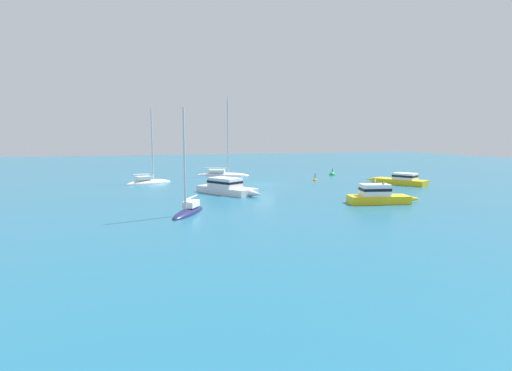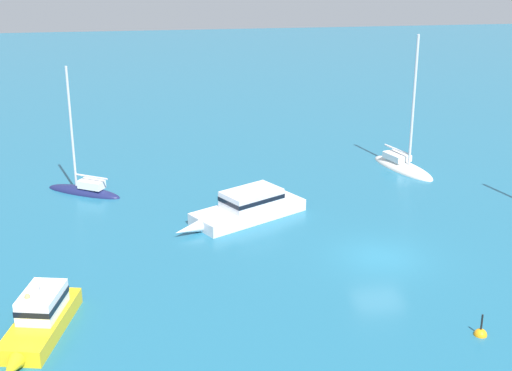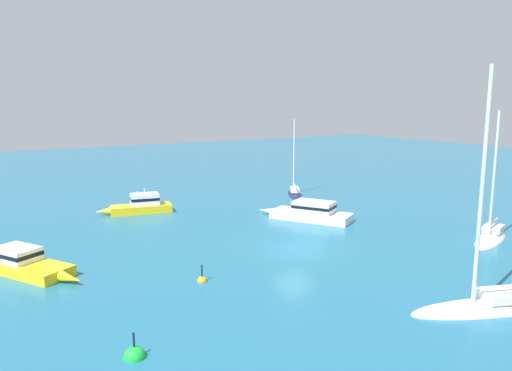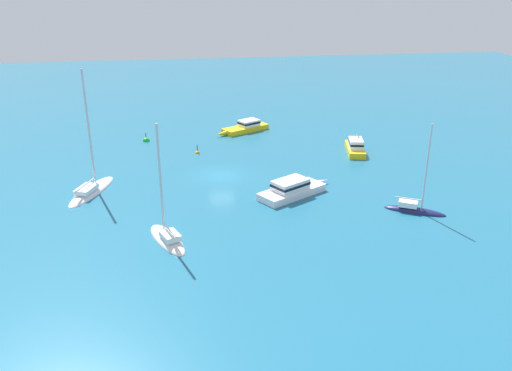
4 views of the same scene
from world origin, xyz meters
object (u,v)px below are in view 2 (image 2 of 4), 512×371
(motor_cruiser, at_px, (40,318))
(ketch, at_px, (403,166))
(powerboat, at_px, (247,207))
(sloop_1, at_px, (84,190))
(channel_buoy, at_px, (480,335))

(motor_cruiser, distance_m, ketch, 28.12)
(powerboat, xyz_separation_m, sloop_1, (5.21, 9.53, -0.45))
(motor_cruiser, relative_size, powerboat, 0.84)
(powerboat, distance_m, channel_buoy, 15.85)
(sloop_1, distance_m, channel_buoy, 25.77)
(motor_cruiser, height_order, channel_buoy, motor_cruiser)
(sloop_1, bearing_deg, powerboat, -178.52)
(powerboat, bearing_deg, sloop_1, -59.60)
(sloop_1, relative_size, channel_buoy, 6.78)
(powerboat, relative_size, ketch, 0.81)
(ketch, bearing_deg, sloop_1, -106.01)
(ketch, distance_m, channel_buoy, 21.17)
(sloop_1, bearing_deg, channel_buoy, 163.06)
(powerboat, distance_m, ketch, 13.52)
(ketch, xyz_separation_m, channel_buoy, (-20.90, 3.40, -0.17))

